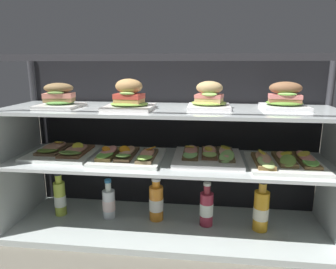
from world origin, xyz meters
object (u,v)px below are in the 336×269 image
at_px(plated_roll_sandwich_near_right_corner, 59,98).
at_px(plated_roll_sandwich_far_left, 285,99).
at_px(juice_bottle_tucked_behind, 206,208).
at_px(open_sandwich_tray_mid_right, 63,151).
at_px(plated_roll_sandwich_left_of_center, 129,99).
at_px(open_sandwich_tray_far_left, 128,156).
at_px(plated_roll_sandwich_far_right, 209,98).
at_px(juice_bottle_front_middle, 60,197).
at_px(juice_bottle_front_fourth, 156,202).
at_px(open_sandwich_tray_mid_left, 285,161).
at_px(juice_bottle_back_left, 109,203).
at_px(open_sandwich_tray_right_of_center, 208,155).
at_px(juice_bottle_near_post, 261,210).

distance_m(plated_roll_sandwich_near_right_corner, plated_roll_sandwich_far_left, 0.99).
bearing_deg(juice_bottle_tucked_behind, open_sandwich_tray_mid_right, -179.95).
distance_m(plated_roll_sandwich_left_of_center, plated_roll_sandwich_far_left, 0.67).
height_order(plated_roll_sandwich_left_of_center, open_sandwich_tray_far_left, plated_roll_sandwich_left_of_center).
xyz_separation_m(plated_roll_sandwich_far_right, open_sandwich_tray_mid_right, (-0.68, -0.00, -0.26)).
height_order(plated_roll_sandwich_far_left, juice_bottle_front_middle, plated_roll_sandwich_far_left).
xyz_separation_m(plated_roll_sandwich_near_right_corner, plated_roll_sandwich_far_right, (0.66, 0.04, 0.00)).
bearing_deg(plated_roll_sandwich_far_right, plated_roll_sandwich_near_right_corner, -176.79).
bearing_deg(plated_roll_sandwich_left_of_center, juice_bottle_front_middle, 168.32).
xyz_separation_m(plated_roll_sandwich_near_right_corner, plated_roll_sandwich_far_left, (0.99, 0.06, 0.00)).
xyz_separation_m(plated_roll_sandwich_near_right_corner, plated_roll_sandwich_left_of_center, (0.33, -0.03, 0.00)).
xyz_separation_m(juice_bottle_front_fourth, juice_bottle_tucked_behind, (0.24, -0.02, -0.00)).
relative_size(open_sandwich_tray_far_left, open_sandwich_tray_mid_left, 1.00).
relative_size(open_sandwich_tray_mid_left, juice_bottle_front_middle, 1.35).
height_order(plated_roll_sandwich_near_right_corner, open_sandwich_tray_mid_right, plated_roll_sandwich_near_right_corner).
xyz_separation_m(plated_roll_sandwich_far_left, juice_bottle_front_fourth, (-0.56, -0.01, -0.51)).
distance_m(plated_roll_sandwich_left_of_center, juice_bottle_back_left, 0.55).
relative_size(plated_roll_sandwich_near_right_corner, open_sandwich_tray_mid_right, 0.59).
xyz_separation_m(juice_bottle_front_middle, juice_bottle_front_fourth, (0.49, 0.01, -0.00)).
distance_m(plated_roll_sandwich_near_right_corner, juice_bottle_tucked_behind, 0.84).
relative_size(open_sandwich_tray_mid_right, juice_bottle_front_fourth, 1.43).
height_order(juice_bottle_back_left, juice_bottle_tucked_behind, juice_bottle_tucked_behind).
bearing_deg(open_sandwich_tray_mid_right, plated_roll_sandwich_far_left, 1.70).
distance_m(plated_roll_sandwich_far_left, juice_bottle_front_fourth, 0.76).
bearing_deg(juice_bottle_front_fourth, open_sandwich_tray_right_of_center, -2.76).
relative_size(plated_roll_sandwich_left_of_center, juice_bottle_front_middle, 0.89).
bearing_deg(open_sandwich_tray_right_of_center, plated_roll_sandwich_far_left, 3.12).
xyz_separation_m(plated_roll_sandwich_far_right, open_sandwich_tray_mid_left, (0.33, -0.04, -0.26)).
relative_size(plated_roll_sandwich_near_right_corner, juice_bottle_tucked_behind, 0.85).
height_order(plated_roll_sandwich_near_right_corner, plated_roll_sandwich_left_of_center, plated_roll_sandwich_left_of_center).
bearing_deg(juice_bottle_near_post, plated_roll_sandwich_left_of_center, -174.68).
xyz_separation_m(plated_roll_sandwich_left_of_center, plated_roll_sandwich_far_left, (0.66, 0.10, -0.00)).
bearing_deg(juice_bottle_near_post, juice_bottle_tucked_behind, 177.10).
bearing_deg(plated_roll_sandwich_far_left, open_sandwich_tray_right_of_center, -176.88).
distance_m(open_sandwich_tray_mid_right, open_sandwich_tray_right_of_center, 0.69).
xyz_separation_m(plated_roll_sandwich_left_of_center, open_sandwich_tray_mid_left, (0.66, 0.03, -0.26)).
height_order(open_sandwich_tray_mid_left, juice_bottle_front_fourth, open_sandwich_tray_mid_left).
bearing_deg(open_sandwich_tray_mid_left, juice_bottle_near_post, 160.34).
bearing_deg(plated_roll_sandwich_near_right_corner, plated_roll_sandwich_far_right, 3.21).
bearing_deg(open_sandwich_tray_right_of_center, juice_bottle_front_middle, 179.84).
distance_m(open_sandwich_tray_far_left, open_sandwich_tray_right_of_center, 0.37).
height_order(juice_bottle_front_middle, juice_bottle_back_left, juice_bottle_front_middle).
relative_size(plated_roll_sandwich_far_left, juice_bottle_near_post, 0.76).
bearing_deg(juice_bottle_tucked_behind, juice_bottle_front_middle, 178.91).
height_order(plated_roll_sandwich_far_left, juice_bottle_front_fourth, plated_roll_sandwich_far_left).
bearing_deg(open_sandwich_tray_far_left, plated_roll_sandwich_near_right_corner, 178.83).
distance_m(plated_roll_sandwich_left_of_center, juice_bottle_near_post, 0.78).
relative_size(plated_roll_sandwich_near_right_corner, juice_bottle_back_left, 0.90).
distance_m(plated_roll_sandwich_far_left, open_sandwich_tray_far_left, 0.73).
distance_m(plated_roll_sandwich_near_right_corner, juice_bottle_back_left, 0.56).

